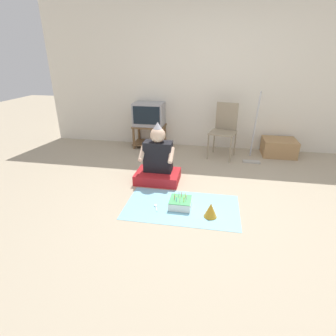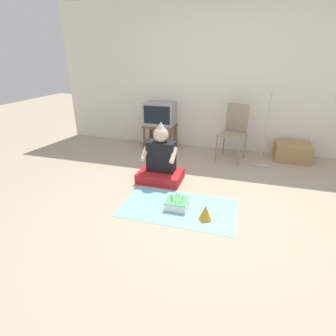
# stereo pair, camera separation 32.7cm
# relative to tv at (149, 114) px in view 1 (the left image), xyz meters

# --- Properties ---
(ground_plane) EXTENTS (16.00, 16.00, 0.00)m
(ground_plane) POSITION_rel_tv_xyz_m (1.18, -2.09, -0.63)
(ground_plane) COLOR tan
(wall_back) EXTENTS (6.40, 0.06, 2.55)m
(wall_back) POSITION_rel_tv_xyz_m (1.18, 0.24, 0.64)
(wall_back) COLOR silver
(wall_back) RESTS_ON ground_plane
(tv_stand) EXTENTS (0.59, 0.41, 0.42)m
(tv_stand) POSITION_rel_tv_xyz_m (-0.00, -0.00, -0.38)
(tv_stand) COLOR brown
(tv_stand) RESTS_ON ground_plane
(tv) EXTENTS (0.55, 0.40, 0.42)m
(tv) POSITION_rel_tv_xyz_m (0.00, 0.00, 0.00)
(tv) COLOR #99999E
(tv) RESTS_ON tv_stand
(folding_chair) EXTENTS (0.51, 0.50, 0.91)m
(folding_chair) POSITION_rel_tv_xyz_m (1.38, -0.26, -0.11)
(folding_chair) COLOR gray
(folding_chair) RESTS_ON ground_plane
(cardboard_box_stack) EXTENTS (0.56, 0.47, 0.29)m
(cardboard_box_stack) POSITION_rel_tv_xyz_m (2.36, -0.06, -0.49)
(cardboard_box_stack) COLOR #A87F51
(cardboard_box_stack) RESTS_ON ground_plane
(dust_mop) EXTENTS (0.28, 0.32, 1.15)m
(dust_mop) POSITION_rel_tv_xyz_m (1.87, -0.44, -0.31)
(dust_mop) COLOR #B2ADA3
(dust_mop) RESTS_ON ground_plane
(person_seated) EXTENTS (0.60, 0.45, 0.84)m
(person_seated) POSITION_rel_tv_xyz_m (0.47, -1.43, -0.37)
(person_seated) COLOR red
(person_seated) RESTS_ON ground_plane
(party_cloth) EXTENTS (1.33, 0.76, 0.01)m
(party_cloth) POSITION_rel_tv_xyz_m (0.90, -2.09, -0.63)
(party_cloth) COLOR #7FC6E0
(party_cloth) RESTS_ON ground_plane
(birthday_cake) EXTENTS (0.25, 0.25, 0.16)m
(birthday_cake) POSITION_rel_tv_xyz_m (0.88, -2.09, -0.58)
(birthday_cake) COLOR white
(birthday_cake) RESTS_ON party_cloth
(party_hat_blue) EXTENTS (0.15, 0.15, 0.17)m
(party_hat_blue) POSITION_rel_tv_xyz_m (1.24, -2.24, -0.54)
(party_hat_blue) COLOR gold
(party_hat_blue) RESTS_ON party_cloth
(plastic_spoon_near) EXTENTS (0.06, 0.14, 0.01)m
(plastic_spoon_near) POSITION_rel_tv_xyz_m (0.60, -2.14, -0.62)
(plastic_spoon_near) COLOR white
(plastic_spoon_near) RESTS_ON party_cloth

